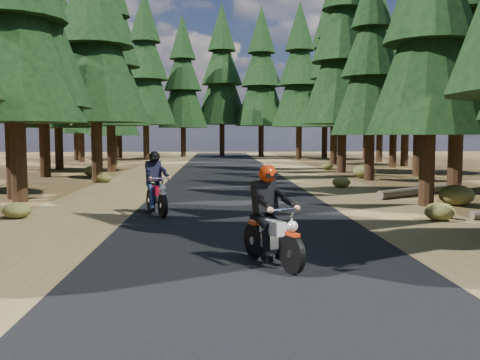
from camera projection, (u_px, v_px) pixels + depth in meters
name	position (u px, v px, depth m)	size (l,w,h in m)	color
ground	(243.00, 233.00, 12.26)	(120.00, 120.00, 0.00)	#402D17
road	(235.00, 205.00, 17.24)	(6.00, 100.00, 0.01)	black
shoulder_l	(91.00, 206.00, 17.04)	(3.20, 100.00, 0.01)	brown
shoulder_r	(376.00, 204.00, 17.44)	(3.20, 100.00, 0.01)	brown
pine_forest	(226.00, 42.00, 32.55)	(34.59, 55.08, 16.32)	black
log_near	(419.00, 191.00, 19.96)	(0.32, 0.32, 4.71)	#4C4233
understory_shrubs	(309.00, 184.00, 21.49)	(15.51, 33.01, 0.72)	#474C1E
rider_lead	(272.00, 233.00, 9.14)	(1.34, 2.01, 1.73)	silver
rider_follow	(156.00, 194.00, 15.03)	(1.28, 2.08, 1.78)	maroon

